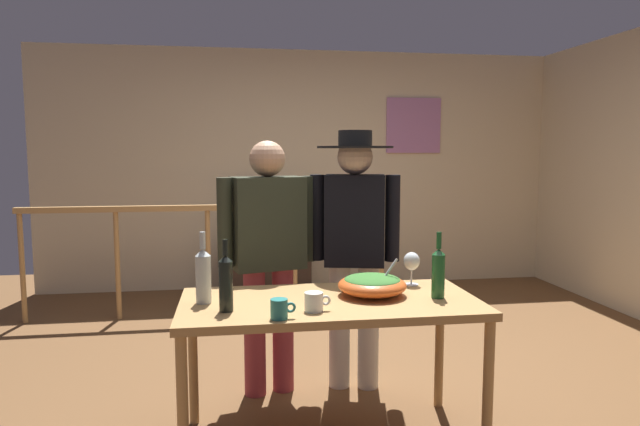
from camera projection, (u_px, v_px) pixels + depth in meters
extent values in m
plane|color=brown|center=(353.00, 378.00, 3.67)|extent=(7.30, 7.30, 0.00)
cube|color=beige|center=(303.00, 170.00, 6.15)|extent=(5.62, 0.10, 2.55)
cube|color=#B375A6|center=(413.00, 126.00, 6.22)|extent=(0.62, 0.03, 0.60)
cylinder|color=#B2844C|center=(22.00, 269.00, 4.82)|extent=(0.04, 0.04, 0.95)
cylinder|color=#B2844C|center=(118.00, 266.00, 4.94)|extent=(0.04, 0.04, 0.95)
cylinder|color=#B2844C|center=(208.00, 263.00, 5.05)|extent=(0.04, 0.04, 0.95)
cylinder|color=#B2844C|center=(295.00, 261.00, 5.17)|extent=(0.04, 0.04, 0.95)
cylinder|color=#B2844C|center=(378.00, 258.00, 5.29)|extent=(0.04, 0.04, 0.95)
cube|color=#B2844C|center=(207.00, 208.00, 5.00)|extent=(3.22, 0.07, 0.05)
cube|color=#B2844C|center=(378.00, 253.00, 5.29)|extent=(0.10, 0.10, 1.05)
cube|color=#38281E|center=(266.00, 269.00, 5.85)|extent=(0.90, 0.40, 0.52)
cube|color=black|center=(266.00, 243.00, 5.82)|extent=(0.20, 0.12, 0.02)
cylinder|color=black|center=(266.00, 239.00, 5.82)|extent=(0.03, 0.03, 0.08)
cube|color=black|center=(266.00, 217.00, 5.76)|extent=(0.61, 0.06, 0.37)
cube|color=black|center=(266.00, 218.00, 5.74)|extent=(0.56, 0.01, 0.33)
cube|color=#B2844C|center=(330.00, 304.00, 2.79)|extent=(1.47, 0.71, 0.04)
cylinder|color=#B2844C|center=(183.00, 414.00, 2.41)|extent=(0.05, 0.05, 0.70)
cylinder|color=#B2844C|center=(488.00, 393.00, 2.62)|extent=(0.05, 0.05, 0.70)
cylinder|color=#B2844C|center=(193.00, 361.00, 3.03)|extent=(0.05, 0.05, 0.70)
cylinder|color=#B2844C|center=(439.00, 347.00, 3.24)|extent=(0.05, 0.05, 0.70)
ellipsoid|color=#DB5B23|center=(372.00, 285.00, 2.86)|extent=(0.35, 0.35, 0.10)
ellipsoid|color=#38702D|center=(372.00, 280.00, 2.86)|extent=(0.29, 0.29, 0.05)
cylinder|color=silver|center=(386.00, 276.00, 2.87)|extent=(0.13, 0.01, 0.18)
cylinder|color=silver|center=(411.00, 284.00, 3.09)|extent=(0.08, 0.08, 0.01)
cylinder|color=silver|center=(411.00, 276.00, 3.08)|extent=(0.01, 0.01, 0.09)
ellipsoid|color=silver|center=(412.00, 261.00, 3.08)|extent=(0.09, 0.09, 0.10)
cylinder|color=silver|center=(203.00, 279.00, 2.71)|extent=(0.08, 0.08, 0.23)
cone|color=silver|center=(203.00, 252.00, 2.70)|extent=(0.08, 0.08, 0.03)
cylinder|color=silver|center=(203.00, 240.00, 2.69)|extent=(0.03, 0.03, 0.08)
cylinder|color=black|center=(226.00, 286.00, 2.57)|extent=(0.06, 0.06, 0.23)
cone|color=black|center=(225.00, 258.00, 2.56)|extent=(0.06, 0.06, 0.03)
cylinder|color=black|center=(225.00, 247.00, 2.55)|extent=(0.02, 0.02, 0.07)
cylinder|color=#1E5628|center=(438.00, 276.00, 2.81)|extent=(0.07, 0.07, 0.22)
cone|color=#1E5628|center=(439.00, 252.00, 2.80)|extent=(0.07, 0.07, 0.03)
cylinder|color=#1E5628|center=(439.00, 240.00, 2.79)|extent=(0.02, 0.02, 0.08)
cylinder|color=teal|center=(279.00, 309.00, 2.46)|extent=(0.08, 0.08, 0.09)
torus|color=teal|center=(291.00, 307.00, 2.47)|extent=(0.05, 0.01, 0.05)
cylinder|color=white|center=(314.00, 302.00, 2.58)|extent=(0.09, 0.09, 0.09)
torus|color=white|center=(326.00, 300.00, 2.59)|extent=(0.05, 0.01, 0.05)
cylinder|color=#9E3842|center=(283.00, 329.00, 3.46)|extent=(0.13, 0.13, 0.78)
cylinder|color=#9E3842|center=(255.00, 332.00, 3.39)|extent=(0.13, 0.13, 0.78)
cube|color=#2D3323|center=(268.00, 223.00, 3.35)|extent=(0.46, 0.31, 0.55)
cylinder|color=#2D3323|center=(309.00, 219.00, 3.45)|extent=(0.09, 0.09, 0.52)
cylinder|color=#2D3323|center=(225.00, 223.00, 3.26)|extent=(0.09, 0.09, 0.52)
sphere|color=tan|center=(267.00, 159.00, 3.31)|extent=(0.21, 0.21, 0.21)
cylinder|color=beige|center=(368.00, 326.00, 3.50)|extent=(0.13, 0.13, 0.78)
cylinder|color=beige|center=(339.00, 326.00, 3.51)|extent=(0.13, 0.13, 0.78)
cube|color=black|center=(355.00, 220.00, 3.43)|extent=(0.40, 0.30, 0.55)
cylinder|color=black|center=(392.00, 218.00, 3.41)|extent=(0.09, 0.09, 0.53)
cylinder|color=black|center=(317.00, 217.00, 3.45)|extent=(0.09, 0.09, 0.53)
sphere|color=beige|center=(355.00, 157.00, 3.39)|extent=(0.21, 0.21, 0.21)
cylinder|color=black|center=(355.00, 147.00, 3.39)|extent=(0.46, 0.46, 0.01)
cylinder|color=black|center=(355.00, 139.00, 3.38)|extent=(0.20, 0.20, 0.10)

